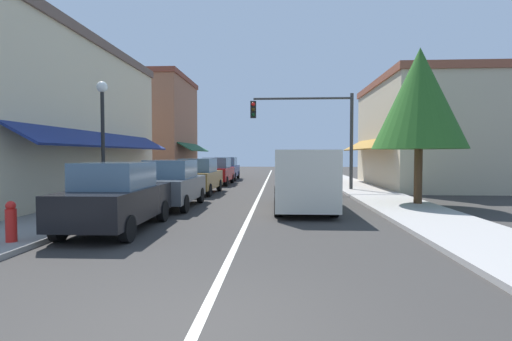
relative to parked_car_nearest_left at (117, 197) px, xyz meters
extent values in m
plane|color=#33302D|center=(3.26, 12.34, -0.88)|extent=(80.00, 80.00, 0.00)
cube|color=gray|center=(-2.24, 12.34, -0.82)|extent=(2.60, 56.00, 0.12)
cube|color=#A39E99|center=(8.76, 12.34, -0.82)|extent=(2.60, 56.00, 0.12)
cube|color=silver|center=(3.26, 12.34, -0.88)|extent=(0.14, 52.00, 0.01)
cube|color=beige|center=(-6.42, 6.34, 2.42)|extent=(5.76, 14.00, 6.60)
cube|color=brown|center=(-6.42, 6.34, 5.92)|extent=(5.96, 14.20, 0.40)
cube|color=slate|center=(-3.60, 6.34, 0.52)|extent=(0.08, 10.64, 1.80)
cube|color=navy|center=(-2.99, 6.34, 1.72)|extent=(1.27, 11.76, 0.73)
cube|color=slate|center=(-3.60, 3.26, 3.87)|extent=(0.08, 1.10, 1.30)
cube|color=slate|center=(-3.60, 9.42, 3.87)|extent=(0.08, 1.10, 1.30)
cube|color=#BCAD8E|center=(12.92, 14.34, 2.16)|extent=(5.72, 10.00, 6.08)
cube|color=brown|center=(12.92, 14.34, 5.40)|extent=(5.92, 10.20, 0.40)
cube|color=slate|center=(10.12, 14.34, 0.52)|extent=(0.08, 7.60, 1.80)
cube|color=olive|center=(9.51, 14.34, 1.72)|extent=(1.27, 8.40, 0.73)
cube|color=slate|center=(10.12, 12.14, 3.50)|extent=(0.08, 1.10, 1.30)
cube|color=slate|center=(10.12, 16.54, 3.50)|extent=(0.08, 1.10, 1.30)
cube|color=#8E5B42|center=(-6.44, 22.34, 3.15)|extent=(5.80, 8.00, 8.06)
cube|color=brown|center=(-6.44, 22.34, 7.38)|extent=(6.00, 8.20, 0.40)
cube|color=slate|center=(-3.60, 22.34, 0.52)|extent=(0.08, 6.08, 1.80)
cube|color=#194C2D|center=(-2.99, 22.34, 1.72)|extent=(1.27, 6.72, 0.73)
cube|color=slate|center=(-3.60, 20.58, 4.92)|extent=(0.08, 1.10, 1.30)
cube|color=slate|center=(-3.60, 24.10, 4.92)|extent=(0.08, 1.10, 1.30)
cube|color=black|center=(0.00, 0.03, -0.17)|extent=(1.78, 4.12, 0.80)
cube|color=slate|center=(0.00, -0.07, 0.56)|extent=(1.55, 2.02, 0.66)
cylinder|color=black|center=(-0.81, 1.37, -0.57)|extent=(0.21, 0.62, 0.62)
cylinder|color=black|center=(0.77, 1.39, -0.57)|extent=(0.21, 0.62, 0.62)
cylinder|color=black|center=(-0.77, -1.34, -0.57)|extent=(0.21, 0.62, 0.62)
cylinder|color=black|center=(0.81, -1.32, -0.57)|extent=(0.21, 0.62, 0.62)
cube|color=#4C5156|center=(0.22, 4.38, -0.17)|extent=(1.74, 4.11, 0.80)
cube|color=slate|center=(0.22, 4.28, 0.56)|extent=(1.53, 2.01, 0.66)
cylinder|color=black|center=(-0.58, 5.73, -0.57)|extent=(0.20, 0.62, 0.62)
cylinder|color=black|center=(1.01, 5.74, -0.57)|extent=(0.20, 0.62, 0.62)
cylinder|color=black|center=(-0.57, 3.02, -0.57)|extent=(0.20, 0.62, 0.62)
cylinder|color=black|center=(1.02, 3.03, -0.57)|extent=(0.20, 0.62, 0.62)
cube|color=brown|center=(0.17, 9.35, -0.17)|extent=(1.81, 4.14, 0.80)
cube|color=slate|center=(0.17, 9.25, 0.56)|extent=(1.56, 2.03, 0.66)
cylinder|color=black|center=(-0.59, 10.72, -0.57)|extent=(0.21, 0.62, 0.62)
cylinder|color=black|center=(0.99, 10.69, -0.57)|extent=(0.21, 0.62, 0.62)
cylinder|color=black|center=(-0.65, 8.02, -0.57)|extent=(0.21, 0.62, 0.62)
cylinder|color=black|center=(0.93, 7.98, -0.57)|extent=(0.21, 0.62, 0.62)
cube|color=maroon|center=(0.15, 15.31, -0.17)|extent=(1.79, 4.13, 0.80)
cube|color=slate|center=(0.15, 15.21, 0.56)|extent=(1.55, 2.02, 0.66)
cylinder|color=black|center=(-0.62, 16.68, -0.57)|extent=(0.21, 0.62, 0.62)
cylinder|color=black|center=(0.96, 16.65, -0.57)|extent=(0.21, 0.62, 0.62)
cylinder|color=black|center=(-0.67, 13.97, -0.57)|extent=(0.21, 0.62, 0.62)
cylinder|color=black|center=(0.92, 13.94, -0.57)|extent=(0.21, 0.62, 0.62)
cube|color=navy|center=(0.08, 20.05, -0.17)|extent=(1.74, 4.11, 0.80)
cube|color=slate|center=(0.08, 19.95, 0.56)|extent=(1.53, 2.01, 0.66)
cylinder|color=black|center=(-0.72, 21.40, -0.57)|extent=(0.20, 0.62, 0.62)
cylinder|color=black|center=(0.86, 21.41, -0.57)|extent=(0.20, 0.62, 0.62)
cylinder|color=black|center=(-0.71, 18.70, -0.57)|extent=(0.20, 0.62, 0.62)
cylinder|color=black|center=(0.88, 18.70, -0.57)|extent=(0.20, 0.62, 0.62)
cube|color=beige|center=(5.03, 4.06, 0.29)|extent=(2.01, 5.02, 1.90)
cube|color=slate|center=(5.00, 6.46, 0.72)|extent=(1.73, 0.29, 0.84)
cube|color=black|center=(5.00, 6.64, -0.40)|extent=(1.86, 0.22, 0.24)
cylinder|color=black|center=(4.13, 5.60, -0.52)|extent=(0.25, 0.72, 0.72)
cylinder|color=black|center=(5.90, 5.61, -0.52)|extent=(0.25, 0.72, 0.72)
cylinder|color=black|center=(4.17, 2.50, -0.52)|extent=(0.25, 0.72, 0.72)
cylinder|color=black|center=(5.93, 2.52, -0.52)|extent=(0.25, 0.72, 0.72)
cylinder|color=#333333|center=(8.06, 11.16, 1.74)|extent=(0.18, 0.18, 5.23)
cylinder|color=#333333|center=(5.44, 11.16, 4.10)|extent=(5.25, 0.12, 0.12)
cube|color=black|center=(2.81, 10.98, 3.50)|extent=(0.30, 0.24, 0.90)
sphere|color=red|center=(2.81, 10.85, 3.78)|extent=(0.20, 0.20, 0.20)
sphere|color=#3D2D0C|center=(2.81, 10.85, 3.50)|extent=(0.20, 0.20, 0.20)
sphere|color=#0C3316|center=(2.81, 10.85, 3.22)|extent=(0.20, 0.20, 0.20)
cylinder|color=black|center=(-1.64, 2.77, 1.14)|extent=(0.12, 0.12, 4.03)
sphere|color=white|center=(-1.64, 2.77, 3.33)|extent=(0.36, 0.36, 0.36)
cylinder|color=#4C331E|center=(9.46, 5.18, 0.47)|extent=(0.30, 0.30, 2.70)
cone|color=#285B21|center=(9.46, 5.18, 3.20)|extent=(3.45, 3.45, 3.79)
cylinder|color=red|center=(-1.48, -1.89, -0.41)|extent=(0.22, 0.22, 0.70)
sphere|color=red|center=(-1.48, -1.89, 0.01)|extent=(0.20, 0.20, 0.20)
camera|label=1|loc=(4.20, -9.63, 1.10)|focal=26.90mm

